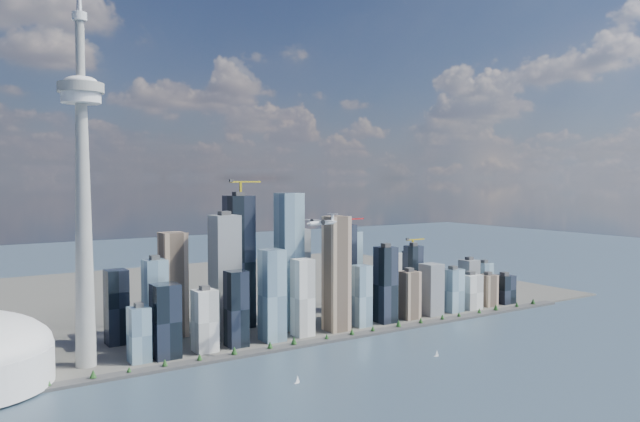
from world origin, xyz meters
TOP-DOWN VIEW (x-y plane):
  - ground at (0.00, 0.00)m, footprint 4000.00×4000.00m
  - seawall at (0.00, 250.00)m, footprint 1100.00×22.00m
  - land at (0.00, 700.00)m, footprint 1400.00×900.00m
  - shoreline_trees at (0.00, 250.00)m, footprint 960.53×7.20m
  - skyscraper_cluster at (59.62, 336.82)m, footprint 736.00×142.00m
  - needle_tower at (-300.00, 310.00)m, footprint 56.00×56.00m
  - airplane at (-15.66, 194.96)m, footprint 59.01×52.60m
  - sailboat_west at (-104.35, 112.17)m, footprint 7.55×2.26m
  - sailboat_east at (112.11, 104.26)m, footprint 7.09×3.27m

SIDE VIEW (x-z plane):
  - ground at x=0.00m, z-range 0.00..0.00m
  - land at x=0.00m, z-range 0.00..3.00m
  - seawall at x=0.00m, z-range 0.00..4.00m
  - sailboat_east at x=112.11m, z-range -1.76..8.06m
  - sailboat_west at x=-104.35m, z-range -1.88..8.61m
  - shoreline_trees at x=0.00m, z-range 4.38..13.18m
  - skyscraper_cluster at x=59.62m, z-range -45.54..192.24m
  - airplane at x=-15.66m, z-range 175.49..190.04m
  - needle_tower at x=-300.00m, z-range -39.41..511.09m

